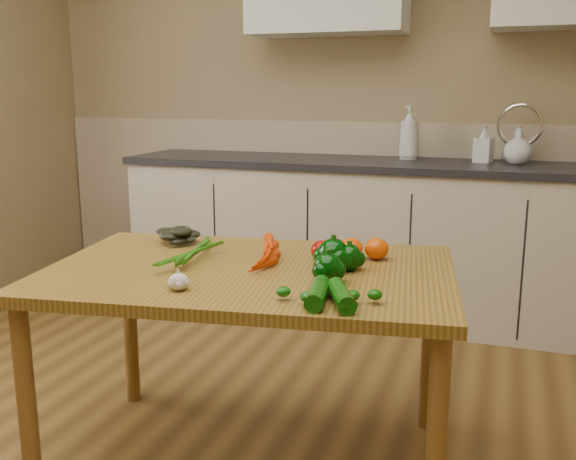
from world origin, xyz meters
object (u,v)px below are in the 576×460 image
(soap_bottle_a, at_px, (409,133))
(garlic_bulb, at_px, (178,282))
(soap_bottle_b, at_px, (484,144))
(table, at_px, (249,291))
(tomato_b, at_px, (351,249))
(carrot_bunch, at_px, (243,253))
(leafy_greens, at_px, (180,231))
(pepper_c, at_px, (328,268))
(tomato_a, at_px, (322,251))
(pepper_b, at_px, (349,258))
(zucchini_a, at_px, (341,296))
(soap_bottle_c, at_px, (518,146))
(zucchini_b, at_px, (318,293))
(pepper_a, at_px, (333,255))
(tomato_c, at_px, (377,249))

(soap_bottle_a, bearing_deg, garlic_bulb, 34.34)
(soap_bottle_b, bearing_deg, table, 85.51)
(tomato_b, bearing_deg, carrot_bunch, -154.01)
(soap_bottle_b, xyz_separation_m, leafy_greens, (-1.04, -1.53, -0.24))
(pepper_c, bearing_deg, tomato_a, 109.70)
(garlic_bulb, relative_size, pepper_b, 0.71)
(soap_bottle_b, height_order, tomato_b, soap_bottle_b)
(zucchini_a, bearing_deg, tomato_b, 100.39)
(tomato_a, bearing_deg, soap_bottle_c, 68.44)
(pepper_b, bearing_deg, tomato_b, 101.31)
(garlic_bulb, xyz_separation_m, zucchini_b, (0.42, 0.02, 0.00))
(zucchini_a, bearing_deg, pepper_a, 108.60)
(pepper_c, height_order, tomato_a, pepper_c)
(soap_bottle_a, xyz_separation_m, soap_bottle_b, (0.41, -0.03, -0.05))
(tomato_c, distance_m, zucchini_b, 0.51)
(tomato_c, xyz_separation_m, zucchini_a, (0.00, -0.51, -0.01))
(tomato_b, bearing_deg, pepper_a, -98.12)
(zucchini_a, bearing_deg, soap_bottle_c, 77.41)
(soap_bottle_a, bearing_deg, pepper_c, 45.14)
(leafy_greens, distance_m, tomato_c, 0.76)
(garlic_bulb, height_order, pepper_a, pepper_a)
(tomato_a, bearing_deg, garlic_bulb, -123.83)
(table, xyz_separation_m, leafy_greens, (-0.38, 0.24, 0.13))
(carrot_bunch, bearing_deg, zucchini_b, -49.93)
(soap_bottle_b, height_order, pepper_a, soap_bottle_b)
(table, xyz_separation_m, tomato_c, (0.38, 0.24, 0.12))
(carrot_bunch, xyz_separation_m, zucchini_b, (0.36, -0.32, -0.01))
(soap_bottle_c, relative_size, pepper_c, 2.08)
(table, distance_m, pepper_b, 0.35)
(soap_bottle_b, distance_m, tomato_a, 1.69)
(soap_bottle_b, xyz_separation_m, pepper_b, (-0.34, -1.69, -0.25))
(tomato_c, bearing_deg, carrot_bunch, -155.83)
(carrot_bunch, xyz_separation_m, tomato_b, (0.34, 0.16, 0.00))
(soap_bottle_a, distance_m, tomato_a, 1.66)
(soap_bottle_a, xyz_separation_m, leafy_greens, (-0.63, -1.56, -0.29))
(pepper_b, bearing_deg, garlic_bulb, -138.71)
(pepper_a, xyz_separation_m, zucchini_a, (0.11, -0.33, -0.03))
(carrot_bunch, bearing_deg, leafy_greens, 143.12)
(soap_bottle_a, height_order, tomato_a, soap_bottle_a)
(tomato_a, bearing_deg, pepper_c, -70.30)
(soap_bottle_c, relative_size, pepper_a, 1.82)
(carrot_bunch, xyz_separation_m, pepper_c, (0.34, -0.13, 0.01))
(table, xyz_separation_m, pepper_b, (0.32, 0.08, 0.12))
(soap_bottle_a, xyz_separation_m, zucchini_a, (0.13, -2.07, -0.31))
(soap_bottle_c, height_order, tomato_a, soap_bottle_c)
(pepper_b, height_order, tomato_a, pepper_b)
(soap_bottle_a, xyz_separation_m, soap_bottle_c, (0.59, -0.04, -0.06))
(soap_bottle_a, xyz_separation_m, pepper_c, (0.04, -1.88, -0.29))
(table, height_order, soap_bottle_a, soap_bottle_a)
(pepper_b, xyz_separation_m, zucchini_b, (-0.01, -0.35, -0.02))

